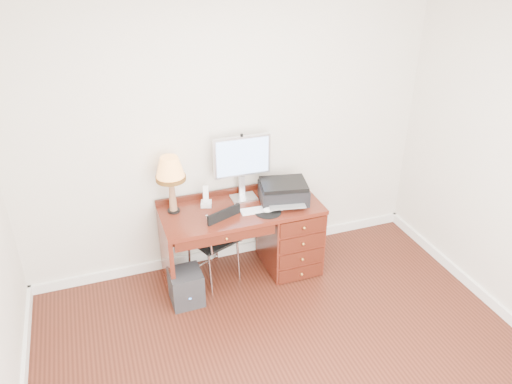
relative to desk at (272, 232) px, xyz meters
name	(u,v)px	position (x,y,z in m)	size (l,w,h in m)	color
ground	(298,377)	(-0.32, -1.40, -0.41)	(4.00, 4.00, 0.00)	#34130B
room_shell	(269,319)	(-0.32, -0.77, -0.36)	(4.00, 4.00, 4.00)	silver
desk	(272,232)	(0.00, 0.00, 0.00)	(1.50, 0.67, 0.75)	#5A1E13
monitor	(242,160)	(-0.24, 0.19, 0.73)	(0.55, 0.18, 0.63)	silver
keyboard	(261,210)	(-0.16, -0.11, 0.34)	(0.38, 0.11, 0.01)	white
mouse_pad	(268,211)	(-0.12, -0.17, 0.35)	(0.24, 0.24, 0.05)	black
printer	(283,192)	(0.10, -0.01, 0.43)	(0.50, 0.42, 0.20)	black
leg_lamp	(170,172)	(-0.93, 0.14, 0.74)	(0.27, 0.27, 0.55)	black
phone	(206,200)	(-0.62, 0.14, 0.40)	(0.12, 0.12, 0.21)	white
pen_cup	(264,191)	(-0.04, 0.13, 0.39)	(0.09, 0.09, 0.11)	black
chair	(214,236)	(-0.60, -0.04, 0.10)	(0.52, 0.53, 0.85)	black
equipment_box	(186,287)	(-0.94, -0.25, -0.25)	(0.29, 0.29, 0.33)	black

